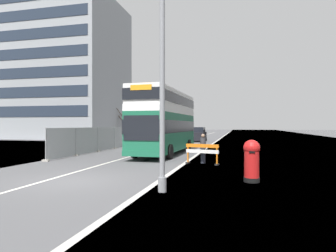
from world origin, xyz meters
TOP-DOWN VIEW (x-y plane):
  - ground at (0.66, 0.10)m, footprint 140.00×280.00m
  - double_decker_bus at (0.98, 11.75)m, footprint 2.95×11.11m
  - lamppost_foreground at (4.08, -0.96)m, footprint 0.29×0.70m
  - red_pillar_postbox at (7.08, 1.56)m, footprint 0.65×0.65m
  - roadworks_barrier at (4.52, 6.36)m, footprint 1.97×0.90m
  - construction_site_fence at (-5.05, 12.12)m, footprint 0.44×13.80m
  - car_oncoming_near at (1.12, 29.81)m, footprint 1.91×4.43m
  - car_receding_mid at (-3.06, 37.53)m, footprint 1.96×4.08m
  - bare_tree_far_verge_near at (-13.74, 38.84)m, footprint 2.36×2.68m
  - pedestrian_at_kerb at (4.50, 6.87)m, footprint 0.34×0.34m
  - backdrop_office_block at (-26.40, 37.44)m, footprint 23.34×16.49m

SIDE VIEW (x-z plane):
  - ground at x=0.66m, z-range -0.10..0.00m
  - roadworks_barrier at x=4.52m, z-range 0.17..1.34m
  - pedestrian_at_kerb at x=4.50m, z-range 0.01..1.74m
  - red_pillar_postbox at x=7.08m, z-range 0.08..1.75m
  - car_oncoming_near at x=1.12m, z-range -0.05..1.93m
  - construction_site_fence at x=-5.05m, z-range -0.05..2.07m
  - car_receding_mid at x=-3.06m, z-range -0.08..2.23m
  - bare_tree_far_verge_near at x=-13.74m, z-range -0.21..5.11m
  - double_decker_bus at x=0.98m, z-range 0.15..4.98m
  - lamppost_foreground at x=4.08m, z-range -0.24..8.69m
  - backdrop_office_block at x=-26.40m, z-range 0.00..24.38m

